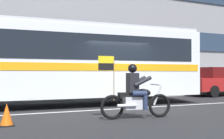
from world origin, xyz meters
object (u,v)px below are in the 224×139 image
object	(u,v)px
motorcycle_with_rider	(136,95)
fire_hydrant	(133,87)
traffic_cone	(7,115)
transit_bus	(63,59)
parked_sedan_curbside	(221,81)

from	to	relation	value
motorcycle_with_rider	fire_hydrant	distance (m)	7.60
motorcycle_with_rider	traffic_cone	world-z (taller)	motorcycle_with_rider
transit_bus	fire_hydrant	size ratio (longest dim) A/B	15.30
transit_bus	traffic_cone	bearing A→B (deg)	-122.76
motorcycle_with_rider	traffic_cone	xyz separation A→B (m)	(-3.46, 0.28, -0.41)
motorcycle_with_rider	parked_sedan_curbside	distance (m)	10.19
parked_sedan_curbside	fire_hydrant	world-z (taller)	parked_sedan_curbside
transit_bus	motorcycle_with_rider	world-z (taller)	transit_bus
motorcycle_with_rider	parked_sedan_curbside	world-z (taller)	motorcycle_with_rider
transit_bus	traffic_cone	xyz separation A→B (m)	(-2.38, -3.70, -1.63)
transit_bus	traffic_cone	distance (m)	4.69
transit_bus	parked_sedan_curbside	distance (m)	9.89
parked_sedan_curbside	traffic_cone	bearing A→B (deg)	-157.24
fire_hydrant	traffic_cone	distance (m)	9.54
transit_bus	traffic_cone	world-z (taller)	transit_bus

